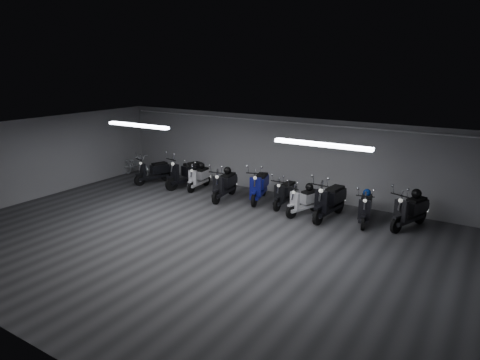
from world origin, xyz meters
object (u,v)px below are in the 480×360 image
Objects in this scene: helmet_2 at (202,166)px; helmet_3 at (309,187)px; scooter_1 at (186,169)px; scooter_3 at (224,180)px; helmet_1 at (367,193)px; scooter_4 at (259,181)px; scooter_6 at (304,196)px; scooter_2 at (199,174)px; scooter_9 at (410,206)px; scooter_8 at (366,203)px; bicycle at (135,163)px; helmet_4 at (227,170)px; helmet_0 at (417,194)px; scooter_0 at (153,168)px; scooter_7 at (330,195)px; scooter_5 at (285,189)px.

helmet_2 is 4.62m from helmet_3.
helmet_3 is (5.12, -0.20, 0.13)m from scooter_1.
scooter_3 reaches higher than helmet_1.
scooter_4 is 1.18× the size of scooter_6.
scooter_3 reaches higher than scooter_2.
scooter_8 is at bearing -145.79° from scooter_9.
scooter_2 is 6.67× the size of helmet_2.
scooter_8 is 1.78m from helmet_3.
helmet_4 is at bearing -86.34° from bicycle.
helmet_4 is at bearing 175.33° from scooter_4.
helmet_0 is 1.27× the size of helmet_1.
scooter_1 is 1.07× the size of scooter_9.
helmet_4 is (-4.85, -0.04, 0.35)m from scooter_8.
scooter_4 is 1.02× the size of scooter_9.
scooter_9 reaches higher than scooter_8.
bicycle reaches higher than helmet_1.
scooter_0 is 1.08× the size of scooter_2.
scooter_2 reaches higher than helmet_0.
scooter_8 is at bearing -7.42° from scooter_2.
scooter_3 is at bearing -173.76° from helmet_1.
scooter_7 is at bearing -2.12° from helmet_4.
scooter_2 is at bearing 163.96° from scooter_4.
scooter_1 reaches higher than helmet_2.
scooter_2 is (0.55, 0.09, -0.14)m from scooter_1.
helmet_4 is (-1.16, -0.21, 0.27)m from scooter_4.
scooter_7 reaches higher than scooter_1.
scooter_2 is 1.00× the size of scooter_6.
helmet_0 is 3.09m from helmet_3.
bicycle is at bearing -168.80° from scooter_1.
helmet_3 is at bearing -152.70° from scooter_9.
scooter_6 reaches higher than scooter_2.
scooter_6 is 0.96× the size of scooter_8.
helmet_1 is at bearing -0.99° from scooter_3.
scooter_3 reaches higher than scooter_6.
scooter_2 is at bearing -84.52° from helmet_2.
scooter_1 is at bearing 177.82° from helmet_3.
scooter_3 is 7.58× the size of helmet_2.
scooter_7 is 5.35m from helmet_2.
scooter_1 is 1.05× the size of scooter_4.
bicycle is (-7.07, 0.19, -0.04)m from scooter_5.
scooter_7 reaches higher than helmet_2.
scooter_4 is 6.08m from bicycle.
scooter_8 is at bearing 16.66° from scooter_7.
scooter_1 is 1.23× the size of scooter_2.
scooter_1 is 5.13m from helmet_3.
scooter_5 is (4.19, -0.00, -0.13)m from scooter_1.
bicycle is at bearing 177.78° from scooter_5.
helmet_2 is 1.58m from helmet_4.
bicycle is at bearing -159.76° from scooter_9.
helmet_1 reaches higher than helmet_3.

